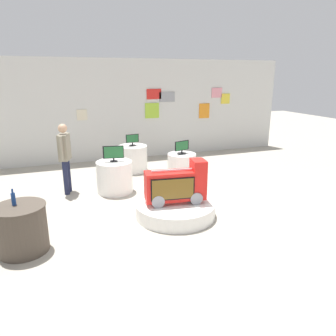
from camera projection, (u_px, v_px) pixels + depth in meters
The scene contains 13 objects.
ground_plane at pixel (166, 218), 6.11m from camera, with size 30.00×30.00×0.00m, color #A8A091.
back_wall_display at pixel (115, 110), 10.02m from camera, with size 11.87×0.13×3.16m.
main_display_pedestal at pixel (175, 209), 6.19m from camera, with size 1.55×1.55×0.28m, color white.
novelty_firetruck_tv at pixel (177, 186), 6.05m from camera, with size 1.20×0.55×0.83m.
display_pedestal_left_rear at pixel (115, 177), 7.41m from camera, with size 0.83×0.83×0.74m, color white.
tv_on_left_rear at pixel (113, 153), 7.24m from camera, with size 0.47×0.17×0.37m.
display_pedestal_center_rear at pixel (182, 168), 8.13m from camera, with size 0.72×0.72×0.74m, color white.
tv_on_center_rear at pixel (182, 147), 7.97m from camera, with size 0.41×0.24×0.33m.
display_pedestal_right_rear at pixel (133, 158), 9.04m from camera, with size 0.82×0.82×0.74m, color white.
tv_on_right_rear at pixel (132, 140), 8.88m from camera, with size 0.37×0.19×0.33m.
side_table_round at pixel (22, 228), 4.87m from camera, with size 0.78×0.78×0.76m.
bottle_on_side_table at pixel (13, 199), 4.77m from camera, with size 0.06×0.06×0.26m.
shopper_browsing_near_truck at pixel (65, 154), 7.17m from camera, with size 0.30×0.54×1.62m.
Camera 1 is at (-1.86, -5.27, 2.66)m, focal length 33.80 mm.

